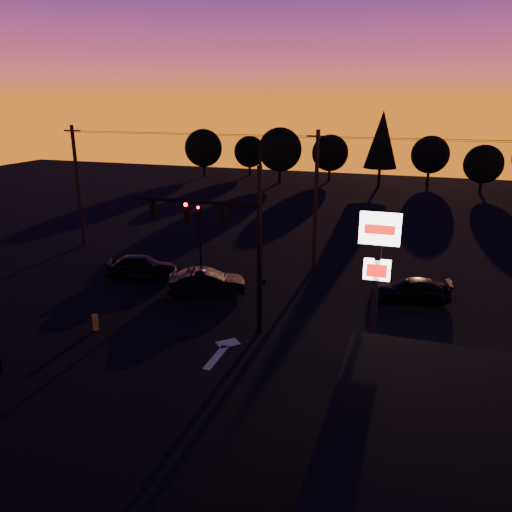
{
  "coord_description": "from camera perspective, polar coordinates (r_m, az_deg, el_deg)",
  "views": [
    {
      "loc": [
        8.3,
        -16.87,
        10.77
      ],
      "look_at": [
        1.0,
        5.0,
        3.5
      ],
      "focal_mm": 35.0,
      "sensor_mm": 36.0,
      "label": 1
    }
  ],
  "objects": [
    {
      "name": "tree_0",
      "position": [
        73.72,
        -6.02,
        12.17
      ],
      "size": [
        5.36,
        5.36,
        6.74
      ],
      "color": "black",
      "rests_on": "ground"
    },
    {
      "name": "lane_arrow",
      "position": [
        22.81,
        -3.91,
        -10.7
      ],
      "size": [
        1.2,
        3.1,
        0.01
      ],
      "color": "beige",
      "rests_on": "ground"
    },
    {
      "name": "bollard",
      "position": [
        25.67,
        -17.88,
        -7.22
      ],
      "size": [
        0.27,
        0.27,
        0.81
      ],
      "primitive_type": "cylinder",
      "color": "#A79421",
      "rests_on": "ground"
    },
    {
      "name": "tree_3",
      "position": [
        70.31,
        8.47,
        11.57
      ],
      "size": [
        4.95,
        4.95,
        6.22
      ],
      "color": "black",
      "rests_on": "ground"
    },
    {
      "name": "car_left",
      "position": [
        32.08,
        -12.97,
        -1.16
      ],
      "size": [
        4.73,
        2.86,
        1.5
      ],
      "primitive_type": "imported",
      "rotation": [
        0.0,
        0.0,
        1.83
      ],
      "color": "black",
      "rests_on": "ground"
    },
    {
      "name": "tree_2",
      "position": [
        67.71,
        2.76,
        12.05
      ],
      "size": [
        5.77,
        5.78,
        7.26
      ],
      "color": "black",
      "rests_on": "ground"
    },
    {
      "name": "tree_5",
      "position": [
        71.22,
        19.29,
        10.88
      ],
      "size": [
        4.95,
        4.95,
        6.22
      ],
      "color": "black",
      "rests_on": "ground"
    },
    {
      "name": "traffic_signal_mast",
      "position": [
        23.24,
        -3.36,
        2.93
      ],
      "size": [
        6.79,
        0.52,
        8.58
      ],
      "color": "black",
      "rests_on": "ground"
    },
    {
      "name": "secondary_signal",
      "position": [
        32.31,
        -6.47,
        3.21
      ],
      "size": [
        0.3,
        0.31,
        4.35
      ],
      "color": "black",
      "rests_on": "ground"
    },
    {
      "name": "utility_pole_0",
      "position": [
        39.77,
        -19.67,
        7.55
      ],
      "size": [
        1.4,
        0.26,
        9.0
      ],
      "color": "black",
      "rests_on": "ground"
    },
    {
      "name": "car_mid",
      "position": [
        28.83,
        -5.64,
        -2.99
      ],
      "size": [
        4.63,
        3.12,
        1.44
      ],
      "primitive_type": "imported",
      "rotation": [
        0.0,
        0.0,
        1.97
      ],
      "color": "black",
      "rests_on": "ground"
    },
    {
      "name": "tree_1",
      "position": [
        74.34,
        -0.73,
        11.82
      ],
      "size": [
        4.54,
        4.54,
        5.71
      ],
      "color": "black",
      "rests_on": "ground"
    },
    {
      "name": "tree_6",
      "position": [
        65.63,
        24.56,
        9.52
      ],
      "size": [
        4.54,
        4.54,
        5.71
      ],
      "color": "black",
      "rests_on": "ground"
    },
    {
      "name": "tree_4",
      "position": [
        66.26,
        14.18,
        12.79
      ],
      "size": [
        4.18,
        4.18,
        9.5
      ],
      "color": "black",
      "rests_on": "ground"
    },
    {
      "name": "suv_parked",
      "position": [
        17.23,
        19.65,
        -19.55
      ],
      "size": [
        2.3,
        4.85,
        1.34
      ],
      "primitive_type": "imported",
      "rotation": [
        0.0,
        0.0,
        -0.02
      ],
      "color": "black",
      "rests_on": "ground"
    },
    {
      "name": "pylon_sign",
      "position": [
        19.32,
        13.72,
        -0.65
      ],
      "size": [
        1.5,
        0.28,
        6.8
      ],
      "color": "black",
      "rests_on": "ground"
    },
    {
      "name": "utility_pole_1",
      "position": [
        32.11,
        6.84,
        6.28
      ],
      "size": [
        1.4,
        0.26,
        9.0
      ],
      "color": "black",
      "rests_on": "ground"
    },
    {
      "name": "ground",
      "position": [
        21.67,
        -6.87,
        -12.44
      ],
      "size": [
        120.0,
        120.0,
        0.0
      ],
      "primitive_type": "plane",
      "color": "black",
      "rests_on": "ground"
    },
    {
      "name": "car_right",
      "position": [
        29.03,
        17.19,
        -3.76
      ],
      "size": [
        4.64,
        2.58,
        1.27
      ],
      "primitive_type": "imported",
      "rotation": [
        0.0,
        0.0,
        -1.38
      ],
      "color": "black",
      "rests_on": "ground"
    },
    {
      "name": "power_wires",
      "position": [
        31.59,
        7.1,
        13.37
      ],
      "size": [
        36.0,
        1.22,
        0.07
      ],
      "color": "black",
      "rests_on": "ground"
    }
  ]
}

